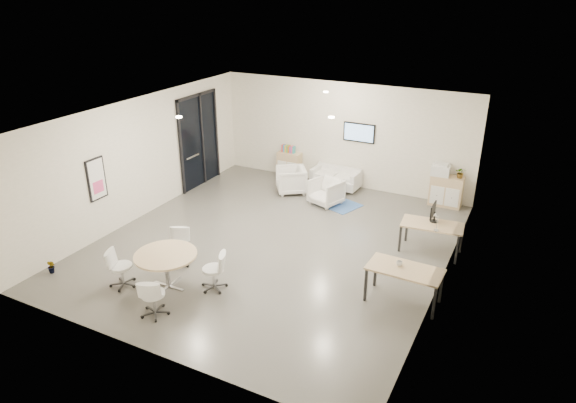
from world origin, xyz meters
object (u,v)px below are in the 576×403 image
(armchair_left, at_px, (291,179))
(desk_front, at_px, (405,272))
(sideboard_left, at_px, (289,165))
(round_table, at_px, (166,258))
(loveseat, at_px, (336,179))
(desk_rear, at_px, (432,227))
(armchair_right, at_px, (326,191))
(sideboard_right, at_px, (446,191))

(armchair_left, distance_m, desk_front, 6.20)
(sideboard_left, distance_m, round_table, 7.03)
(loveseat, distance_m, desk_rear, 4.53)
(armchair_left, relative_size, desk_rear, 0.59)
(armchair_right, relative_size, desk_front, 0.55)
(loveseat, distance_m, round_table, 6.93)
(round_table, bearing_deg, sideboard_left, 95.62)
(sideboard_left, height_order, desk_rear, sideboard_left)
(loveseat, relative_size, desk_rear, 1.01)
(loveseat, bearing_deg, round_table, -95.90)
(armchair_left, xyz_separation_m, armchair_right, (1.29, -0.34, -0.03))
(armchair_left, height_order, desk_front, armchair_left)
(sideboard_right, xyz_separation_m, desk_front, (0.22, -5.26, 0.24))
(loveseat, relative_size, armchair_right, 1.82)
(desk_front, distance_m, round_table, 4.84)
(loveseat, relative_size, desk_front, 1.00)
(armchair_right, bearing_deg, desk_rear, -5.58)
(loveseat, height_order, desk_rear, desk_rear)
(sideboard_left, bearing_deg, loveseat, -4.88)
(sideboard_left, height_order, armchair_left, armchair_left)
(round_table, bearing_deg, desk_rear, 41.49)
(armchair_left, distance_m, round_table, 5.87)
(loveseat, distance_m, desk_front, 6.23)
(armchair_left, height_order, desk_rear, armchair_left)
(sideboard_left, relative_size, sideboard_right, 0.95)
(armchair_left, bearing_deg, desk_front, 13.02)
(armchair_right, bearing_deg, armchair_left, -176.17)
(armchair_right, xyz_separation_m, desk_front, (3.30, -3.81, 0.27))
(desk_front, relative_size, round_table, 1.14)
(sideboard_left, relative_size, loveseat, 0.57)
(armchair_left, xyz_separation_m, desk_front, (4.59, -4.16, 0.25))
(desk_rear, relative_size, round_table, 1.13)
(loveseat, bearing_deg, sideboard_right, 4.77)
(sideboard_right, bearing_deg, desk_front, -87.65)
(desk_front, bearing_deg, sideboard_right, 94.11)
(sideboard_left, xyz_separation_m, armchair_left, (0.62, -1.12, 0.01))
(armchair_right, relative_size, round_table, 0.63)
(sideboard_left, distance_m, armchair_right, 2.41)
(sideboard_left, relative_size, armchair_left, 0.98)
(sideboard_right, distance_m, armchair_right, 3.41)
(sideboard_right, bearing_deg, armchair_left, -165.90)
(sideboard_left, distance_m, sideboard_right, 5.00)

